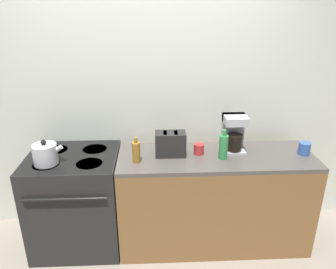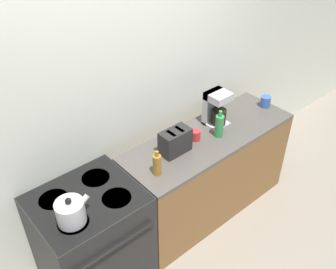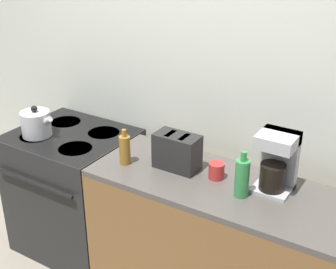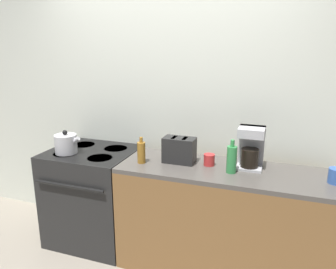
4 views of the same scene
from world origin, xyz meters
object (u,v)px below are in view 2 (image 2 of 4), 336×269
(toaster, at_px, (175,141))
(cup_red, at_px, (195,135))
(stove, at_px, (92,238))
(cup_blue, at_px, (265,102))
(kettle, at_px, (71,212))
(bottle_amber, at_px, (157,165))
(coffee_maker, at_px, (216,108))
(bottle_green, at_px, (219,126))

(toaster, xyz_separation_m, cup_red, (0.25, 0.01, -0.06))
(stove, height_order, cup_blue, cup_blue)
(kettle, height_order, bottle_amber, bottle_amber)
(stove, bearing_deg, cup_blue, -1.56)
(kettle, height_order, coffee_maker, coffee_maker)
(toaster, relative_size, cup_red, 2.83)
(cup_red, bearing_deg, bottle_green, -26.64)
(kettle, relative_size, cup_blue, 2.26)
(cup_red, bearing_deg, kettle, -174.34)
(stove, relative_size, bottle_green, 3.47)
(kettle, bearing_deg, bottle_amber, -0.34)
(coffee_maker, distance_m, bottle_green, 0.21)
(stove, distance_m, bottle_amber, 0.79)
(kettle, distance_m, cup_blue, 2.20)
(coffee_maker, bearing_deg, cup_red, -168.14)
(kettle, distance_m, bottle_amber, 0.74)
(kettle, bearing_deg, cup_blue, 1.92)
(bottle_amber, bearing_deg, coffee_maker, 13.00)
(kettle, height_order, cup_red, kettle)
(kettle, xyz_separation_m, bottle_green, (1.47, 0.03, 0.02))
(bottle_green, xyz_separation_m, cup_blue, (0.72, 0.04, -0.05))
(toaster, xyz_separation_m, bottle_green, (0.44, -0.08, 0.00))
(stove, height_order, coffee_maker, coffee_maker)
(toaster, bearing_deg, coffee_maker, 8.10)
(toaster, relative_size, bottle_amber, 1.19)
(bottle_green, relative_size, cup_blue, 2.37)
(toaster, xyz_separation_m, coffee_maker, (0.56, 0.08, 0.06))
(bottle_green, xyz_separation_m, cup_red, (-0.19, 0.10, -0.06))
(cup_red, distance_m, cup_blue, 0.92)
(bottle_amber, bearing_deg, stove, 166.79)
(stove, distance_m, cup_red, 1.21)
(stove, xyz_separation_m, cup_red, (1.11, -0.00, 0.49))
(stove, height_order, cup_red, cup_red)
(bottle_green, distance_m, cup_blue, 0.73)
(toaster, bearing_deg, bottle_green, -10.57)
(toaster, height_order, cup_blue, toaster)
(stove, bearing_deg, cup_red, -0.11)
(kettle, height_order, toaster, kettle)
(bottle_green, height_order, cup_blue, bottle_green)
(kettle, bearing_deg, coffee_maker, 6.90)
(stove, distance_m, coffee_maker, 1.55)
(coffee_maker, bearing_deg, kettle, -173.10)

